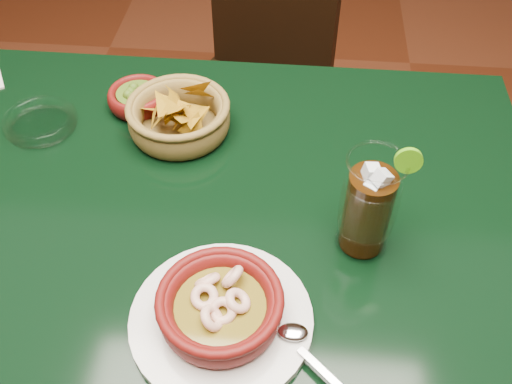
# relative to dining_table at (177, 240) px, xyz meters

# --- Properties ---
(dining_table) EXTENTS (1.20, 0.80, 0.75)m
(dining_table) POSITION_rel_dining_table_xyz_m (0.00, 0.00, 0.00)
(dining_table) COLOR black
(dining_table) RESTS_ON ground
(dining_chair) EXTENTS (0.51, 0.51, 0.85)m
(dining_chair) POSITION_rel_dining_table_xyz_m (0.06, 0.70, -0.19)
(dining_chair) COLOR black
(dining_chair) RESTS_ON ground
(shrimp_plate) EXTENTS (0.31, 0.25, 0.08)m
(shrimp_plate) POSITION_rel_dining_table_xyz_m (0.11, -0.21, 0.13)
(shrimp_plate) COLOR silver
(shrimp_plate) RESTS_ON dining_table
(chip_basket) EXTENTS (0.22, 0.22, 0.11)m
(chip_basket) POSITION_rel_dining_table_xyz_m (-0.02, 0.17, 0.13)
(chip_basket) COLOR olive
(chip_basket) RESTS_ON dining_table
(guacamole_ramekin) EXTENTS (0.13, 0.13, 0.04)m
(guacamole_ramekin) POSITION_rel_dining_table_xyz_m (-0.11, 0.24, 0.12)
(guacamole_ramekin) COLOR #500C0A
(guacamole_ramekin) RESTS_ON dining_table
(cola_drink) EXTENTS (0.17, 0.17, 0.19)m
(cola_drink) POSITION_rel_dining_table_xyz_m (0.30, -0.05, 0.18)
(cola_drink) COLOR white
(cola_drink) RESTS_ON dining_table
(glass_ashtray) EXTENTS (0.14, 0.14, 0.03)m
(glass_ashtray) POSITION_rel_dining_table_xyz_m (-0.27, 0.16, 0.11)
(glass_ashtray) COLOR white
(glass_ashtray) RESTS_ON dining_table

